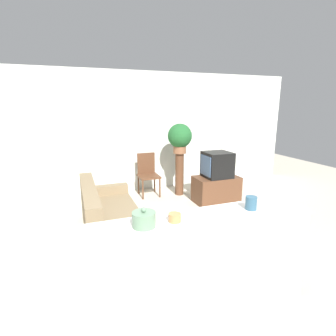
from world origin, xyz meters
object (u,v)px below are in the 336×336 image
Objects in this scene: wooden_chair at (148,172)px; television at (217,165)px; decorative_bowl at (144,219)px; couch at (109,219)px; potted_plant at (180,137)px.

television is at bearing -38.07° from wooden_chair.
couch is at bearing 92.50° from decorative_bowl.
television is at bearing 17.46° from couch.
potted_plant is 3.24× the size of decorative_bowl.
wooden_chair is 3.65m from decorative_bowl.
couch is 1.99m from wooden_chair.
potted_plant is (-0.53, 0.70, 0.50)m from television.
decorative_bowl is (-1.67, -3.24, -0.25)m from potted_plant.
wooden_chair is 1.45× the size of potted_plant.
television is 3.37m from decorative_bowl.
couch is at bearing -123.47° from wooden_chair.
decorative_bowl is at bearing -106.22° from wooden_chair.
television is 1.01m from potted_plant.
potted_plant is at bearing 62.66° from decorative_bowl.
potted_plant is (0.66, -0.23, 0.78)m from wooden_chair.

